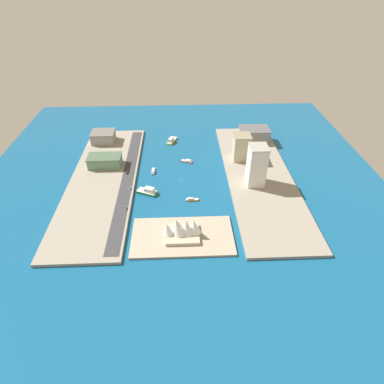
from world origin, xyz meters
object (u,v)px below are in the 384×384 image
(sedan_silver, at_px, (126,208))
(opera_landmark, at_px, (182,229))
(water_taxi_orange, at_px, (192,200))
(carpark_squat_concrete, at_px, (103,137))
(hotel_broad_white, at_px, (257,165))
(van_white, at_px, (130,188))
(traffic_light_waterfront, at_px, (138,153))
(yacht_sleek_gray, at_px, (153,171))
(office_block_beige, at_px, (241,147))
(warehouse_low_gray, at_px, (254,134))
(ferry_yellow_fast, at_px, (172,140))
(ferry_green_doubledeck, at_px, (148,191))
(suv_black, at_px, (127,173))
(tugboat_red, at_px, (187,161))
(terminal_long_green, at_px, (105,161))

(sedan_silver, xyz_separation_m, opera_landmark, (-52.62, 37.64, 6.01))
(water_taxi_orange, height_order, carpark_squat_concrete, carpark_squat_concrete)
(hotel_broad_white, relative_size, van_white, 9.36)
(hotel_broad_white, xyz_separation_m, opera_landmark, (78.28, 76.09, -14.78))
(water_taxi_orange, distance_m, traffic_light_waterfront, 106.13)
(yacht_sleek_gray, bearing_deg, office_block_beige, -168.37)
(yacht_sleek_gray, bearing_deg, hotel_broad_white, 164.19)
(carpark_squat_concrete, bearing_deg, office_block_beige, 163.22)
(water_taxi_orange, xyz_separation_m, warehouse_low_gray, (-85.44, -122.66, 10.01))
(ferry_yellow_fast, relative_size, opera_landmark, 0.67)
(ferry_yellow_fast, distance_m, carpark_squat_concrete, 88.09)
(ferry_green_doubledeck, height_order, warehouse_low_gray, warehouse_low_gray)
(carpark_squat_concrete, bearing_deg, ferry_yellow_fast, -179.44)
(ferry_yellow_fast, bearing_deg, yacht_sleek_gray, 74.42)
(warehouse_low_gray, relative_size, carpark_squat_concrete, 1.28)
(carpark_squat_concrete, relative_size, sedan_silver, 7.00)
(van_white, xyz_separation_m, opera_landmark, (-52.37, 70.28, 6.03))
(suv_black, bearing_deg, water_taxi_orange, 144.91)
(yacht_sleek_gray, relative_size, sedan_silver, 3.45)
(tugboat_red, xyz_separation_m, terminal_long_green, (93.90, 8.77, 7.95))
(van_white, height_order, opera_landmark, opera_landmark)
(office_block_beige, xyz_separation_m, suv_black, (130.60, 26.86, -14.36))
(carpark_squat_concrete, distance_m, opera_landmark, 204.04)
(hotel_broad_white, bearing_deg, van_white, 2.54)
(ferry_yellow_fast, xyz_separation_m, office_block_beige, (-81.85, 52.01, 15.82))
(water_taxi_orange, relative_size, ferry_yellow_fast, 0.60)
(warehouse_low_gray, height_order, van_white, warehouse_low_gray)
(warehouse_low_gray, xyz_separation_m, van_white, (148.90, 104.30, -7.44))
(yacht_sleek_gray, height_order, ferry_green_doubledeck, ferry_green_doubledeck)
(sedan_silver, xyz_separation_m, traffic_light_waterfront, (-2.78, -100.96, 3.44))
(sedan_silver, xyz_separation_m, van_white, (-0.26, -32.65, -0.02))
(water_taxi_orange, height_order, opera_landmark, opera_landmark)
(sedan_silver, bearing_deg, traffic_light_waterfront, -91.58)
(office_block_beige, bearing_deg, carpark_squat_concrete, -16.78)
(ferry_yellow_fast, relative_size, warehouse_low_gray, 0.61)
(ferry_green_doubledeck, xyz_separation_m, opera_landmark, (-33.99, 66.16, 7.24))
(warehouse_low_gray, xyz_separation_m, traffic_light_waterfront, (146.37, 35.98, -3.99))
(yacht_sleek_gray, relative_size, tugboat_red, 0.99)
(hotel_broad_white, relative_size, office_block_beige, 1.43)
(water_taxi_orange, relative_size, carpark_squat_concrete, 0.47)
(warehouse_low_gray, height_order, opera_landmark, opera_landmark)
(yacht_sleek_gray, height_order, office_block_beige, office_block_beige)
(ferry_green_doubledeck, bearing_deg, water_taxi_orange, 162.47)
(van_white, distance_m, traffic_light_waterfront, 68.45)
(van_white, bearing_deg, sedan_silver, 89.55)
(yacht_sleek_gray, height_order, carpark_squat_concrete, carpark_squat_concrete)
(hotel_broad_white, relative_size, sedan_silver, 10.30)
(water_taxi_orange, distance_m, ferry_yellow_fast, 129.74)
(ferry_yellow_fast, height_order, warehouse_low_gray, warehouse_low_gray)
(water_taxi_orange, height_order, traffic_light_waterfront, traffic_light_waterfront)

